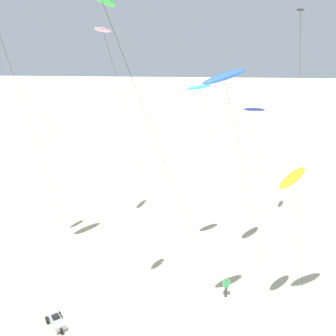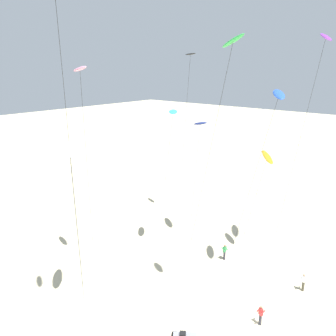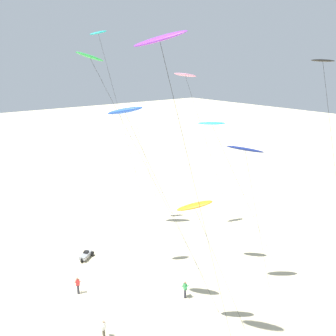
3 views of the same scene
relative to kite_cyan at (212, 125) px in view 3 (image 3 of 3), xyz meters
name	(u,v)px [view 3 (image 3 of 3)]	position (x,y,z in m)	size (l,w,h in m)	color
ground_plane	(93,281)	(-5.12, -10.26, -14.76)	(260.00, 260.00, 0.00)	beige
kite_cyan	(212,125)	(0.00, 0.00, 0.00)	(5.62, 6.82, 15.10)	#33BFE0
kite_green	(92,61)	(-5.02, -9.09, 5.52)	(6.84, 8.97, 21.18)	green
kite_blue	(126,112)	(1.12, -9.84, 2.06)	(5.90, 6.94, 17.41)	blue
kite_navy	(245,150)	(4.16, -0.24, -1.54)	(3.17, 4.02, 13.77)	navy
kite_black	(324,69)	(7.85, 3.99, 4.98)	(3.67, 4.95, 20.50)	black
kite_white	(136,124)	(-11.96, -0.36, -1.50)	(3.36, 4.07, 13.78)	white
kite_purple	(161,43)	(6.88, -11.07, 6.47)	(4.84, 5.34, 22.04)	purple
kite_teal	(100,39)	(-14.13, -3.37, 7.81)	(4.01, 5.21, 23.62)	teal
kite_orange	(195,207)	(5.70, -7.22, -4.30)	(3.76, 4.52, 11.09)	orange
kite_pink	(186,77)	(-7.76, 3.52, 3.85)	(4.63, 6.43, 19.23)	pink
kite_flyer_nearest	(185,289)	(2.28, -5.00, -13.87)	(0.60, 0.58, 1.67)	#33333D
kite_flyer_middle	(78,285)	(-4.18, -12.20, -13.87)	(0.70, 0.71, 1.67)	#33333D
kite_flyer_furthest	(104,329)	(2.23, -13.09, -13.87)	(0.70, 0.71, 1.67)	#4C4738
beach_buggy	(86,255)	(-9.39, -8.91, -14.33)	(1.79, 1.99, 0.82)	gray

